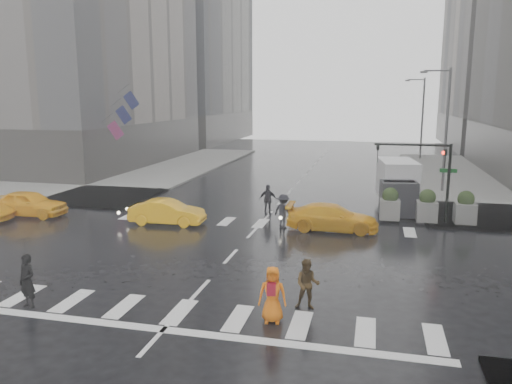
% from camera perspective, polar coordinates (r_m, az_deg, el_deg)
% --- Properties ---
extents(ground, '(120.00, 120.00, 0.00)m').
position_cam_1_polar(ground, '(22.38, -2.91, -7.35)').
color(ground, black).
rests_on(ground, ground).
extents(sidewalk_nw, '(35.00, 35.00, 0.15)m').
position_cam_1_polar(sidewalk_nw, '(46.21, -20.30, 1.59)').
color(sidewalk_nw, slate).
rests_on(sidewalk_nw, ground).
extents(building_nw_far, '(26.05, 26.05, 44.00)m').
position_cam_1_polar(building_nw_far, '(85.07, -11.74, 19.59)').
color(building_nw_far, slate).
rests_on(building_nw_far, ground).
extents(road_markings, '(18.00, 48.00, 0.01)m').
position_cam_1_polar(road_markings, '(22.38, -2.91, -7.34)').
color(road_markings, silver).
rests_on(road_markings, ground).
extents(traffic_signal_pole, '(4.45, 0.42, 4.50)m').
position_cam_1_polar(traffic_signal_pole, '(28.80, 19.27, 2.73)').
color(traffic_signal_pole, black).
rests_on(traffic_signal_pole, ground).
extents(street_lamp_near, '(2.15, 0.22, 9.00)m').
position_cam_1_polar(street_lamp_near, '(38.74, 20.77, 7.15)').
color(street_lamp_near, '#59595B').
rests_on(street_lamp_near, ground).
extents(street_lamp_far, '(2.15, 0.22, 9.00)m').
position_cam_1_polar(street_lamp_far, '(58.62, 18.37, 8.33)').
color(street_lamp_far, '#59595B').
rests_on(street_lamp_far, ground).
extents(planter_west, '(1.10, 1.10, 1.80)m').
position_cam_1_polar(planter_west, '(29.23, 15.05, -1.37)').
color(planter_west, slate).
rests_on(planter_west, ground).
extents(planter_mid, '(1.10, 1.10, 1.80)m').
position_cam_1_polar(planter_mid, '(29.36, 18.95, -1.54)').
color(planter_mid, slate).
rests_on(planter_mid, ground).
extents(planter_east, '(1.10, 1.10, 1.80)m').
position_cam_1_polar(planter_east, '(29.63, 22.80, -1.69)').
color(planter_east, slate).
rests_on(planter_east, ground).
extents(flag_cluster, '(2.87, 3.06, 4.69)m').
position_cam_1_polar(flag_cluster, '(44.27, -15.23, 8.75)').
color(flag_cluster, '#59595B').
rests_on(flag_cluster, ground).
extents(pedestrian_black, '(1.18, 1.20, 2.43)m').
position_cam_1_polar(pedestrian_black, '(18.38, -24.85, -7.35)').
color(pedestrian_black, black).
rests_on(pedestrian_black, ground).
extents(pedestrian_brown, '(0.86, 0.69, 1.70)m').
position_cam_1_polar(pedestrian_brown, '(16.94, 5.90, -10.45)').
color(pedestrian_brown, '#3F2E16').
rests_on(pedestrian_brown, ground).
extents(pedestrian_orange, '(0.96, 0.69, 1.81)m').
position_cam_1_polar(pedestrian_orange, '(15.92, 1.89, -11.61)').
color(pedestrian_orange, orange).
rests_on(pedestrian_orange, ground).
extents(pedestrian_far_a, '(1.11, 0.71, 1.85)m').
position_cam_1_polar(pedestrian_far_a, '(29.73, 1.39, -0.90)').
color(pedestrian_far_a, black).
rests_on(pedestrian_far_a, ground).
extents(pedestrian_far_b, '(1.37, 1.15, 1.85)m').
position_cam_1_polar(pedestrian_far_b, '(26.83, 3.14, -2.21)').
color(pedestrian_far_b, black).
rests_on(pedestrian_far_b, ground).
extents(taxi_front, '(4.52, 1.91, 1.52)m').
position_cam_1_polar(taxi_front, '(32.46, -24.52, -1.19)').
color(taxi_front, '#FFAF0D').
rests_on(taxi_front, ground).
extents(taxi_mid, '(4.23, 1.66, 1.37)m').
position_cam_1_polar(taxi_mid, '(28.08, -10.12, -2.28)').
color(taxi_mid, '#FFAF0D').
rests_on(taxi_mid, ground).
extents(taxi_rear, '(4.29, 2.01, 1.40)m').
position_cam_1_polar(taxi_rear, '(26.70, 8.71, -2.89)').
color(taxi_rear, '#FFAF0D').
rests_on(taxi_rear, ground).
extents(box_truck, '(2.12, 5.66, 3.01)m').
position_cam_1_polar(box_truck, '(32.35, 15.85, 0.87)').
color(box_truck, silver).
rests_on(box_truck, ground).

